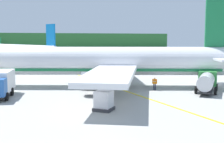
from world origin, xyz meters
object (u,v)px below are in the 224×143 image
at_px(service_truck_fuel, 0,83).
at_px(service_truck_catering, 207,81).
at_px(crew_marshaller, 155,83).
at_px(airliner_distant, 13,47).
at_px(airliner_mid_apron, 24,50).
at_px(cargo_container_near, 103,101).
at_px(airliner_foreground, 102,62).

height_order(service_truck_fuel, service_truck_catering, service_truck_fuel).
bearing_deg(crew_marshaller, service_truck_catering, -41.14).
xyz_separation_m(airliner_distant, service_truck_catering, (4.55, -128.86, -0.47)).
bearing_deg(airliner_mid_apron, cargo_container_near, -93.66).
relative_size(airliner_mid_apron, service_truck_catering, 5.80).
bearing_deg(airliner_distant, airliner_mid_apron, -95.27).
bearing_deg(airliner_distant, crew_marshaller, -90.07).
distance_m(airliner_foreground, service_truck_fuel, 13.40).
xyz_separation_m(service_truck_fuel, crew_marshaller, (18.00, -3.94, -0.63)).
height_order(airliner_foreground, cargo_container_near, airliner_foreground).
xyz_separation_m(service_truck_fuel, cargo_container_near, (7.84, -10.71, -0.68)).
distance_m(airliner_mid_apron, service_truck_catering, 62.54).
relative_size(service_truck_fuel, service_truck_catering, 1.19).
bearing_deg(airliner_foreground, service_truck_fuel, -172.98).
distance_m(service_truck_catering, cargo_container_near, 15.11).
bearing_deg(service_truck_fuel, cargo_container_near, -53.79).
bearing_deg(cargo_container_near, airliner_mid_apron, 86.34).
relative_size(airliner_distant, crew_marshaller, 11.95).
xyz_separation_m(airliner_foreground, airliner_mid_apron, (-1.23, 51.91, -0.54)).
bearing_deg(airliner_foreground, cargo_container_near, -113.42).
relative_size(service_truck_catering, cargo_container_near, 2.53).
xyz_separation_m(cargo_container_near, crew_marshaller, (10.16, 6.76, 0.05)).
xyz_separation_m(service_truck_fuel, service_truck_catering, (22.71, -8.06, -0.20)).
bearing_deg(service_truck_catering, airliner_foreground, 134.54).
height_order(airliner_distant, service_truck_fuel, airliner_distant).
distance_m(airliner_foreground, service_truck_catering, 13.73).
bearing_deg(airliner_mid_apron, crew_marshaller, -83.99).
relative_size(cargo_container_near, crew_marshaller, 1.40).
distance_m(service_truck_fuel, cargo_container_near, 13.29).
bearing_deg(crew_marshaller, airliner_distant, 89.93).
height_order(airliner_foreground, airliner_mid_apron, airliner_foreground).
distance_m(airliner_foreground, crew_marshaller, 7.75).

